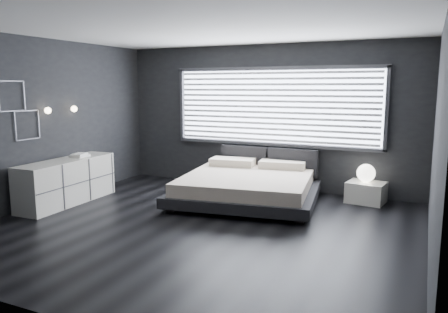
% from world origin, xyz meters
% --- Properties ---
extents(room, '(6.04, 6.00, 2.80)m').
position_xyz_m(room, '(0.00, 0.00, 1.40)').
color(room, black).
rests_on(room, ground).
extents(window, '(4.14, 0.09, 1.52)m').
position_xyz_m(window, '(0.20, 2.70, 1.61)').
color(window, white).
rests_on(window, ground).
extents(headboard, '(1.96, 0.16, 0.52)m').
position_xyz_m(headboard, '(0.11, 2.64, 0.57)').
color(headboard, black).
rests_on(headboard, ground).
extents(sconce_near, '(0.18, 0.11, 0.11)m').
position_xyz_m(sconce_near, '(-2.88, 0.05, 1.60)').
color(sconce_near, silver).
rests_on(sconce_near, ground).
extents(sconce_far, '(0.18, 0.11, 0.11)m').
position_xyz_m(sconce_far, '(-2.88, 0.65, 1.60)').
color(sconce_far, silver).
rests_on(sconce_far, ground).
extents(wall_art_upper, '(0.01, 0.48, 0.48)m').
position_xyz_m(wall_art_upper, '(-2.98, -0.55, 1.85)').
color(wall_art_upper, '#47474C').
rests_on(wall_art_upper, ground).
extents(wall_art_lower, '(0.01, 0.48, 0.48)m').
position_xyz_m(wall_art_lower, '(-2.98, -0.30, 1.38)').
color(wall_art_lower, '#47474C').
rests_on(wall_art_lower, ground).
extents(bed, '(2.69, 2.60, 0.62)m').
position_xyz_m(bed, '(0.11, 1.59, 0.29)').
color(bed, black).
rests_on(bed, ground).
extents(nightstand, '(0.68, 0.59, 0.36)m').
position_xyz_m(nightstand, '(2.00, 2.40, 0.18)').
color(nightstand, silver).
rests_on(nightstand, ground).
extents(orb_lamp, '(0.31, 0.31, 0.31)m').
position_xyz_m(orb_lamp, '(1.98, 2.41, 0.52)').
color(orb_lamp, white).
rests_on(orb_lamp, nightstand).
extents(dresser, '(0.60, 1.92, 0.76)m').
position_xyz_m(dresser, '(-2.67, 0.18, 0.38)').
color(dresser, silver).
rests_on(dresser, ground).
extents(book_stack, '(0.27, 0.34, 0.06)m').
position_xyz_m(book_stack, '(-2.68, 0.52, 0.79)').
color(book_stack, silver).
rests_on(book_stack, dresser).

